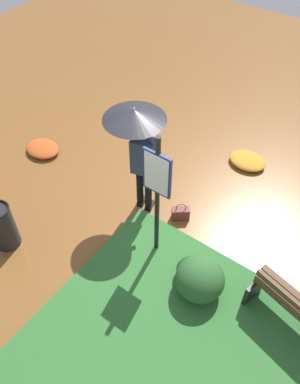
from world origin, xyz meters
TOP-DOWN VIEW (x-y plane):
  - ground_plane at (0.00, 0.00)m, footprint 18.00×18.00m
  - person_with_umbrella at (0.36, 0.27)m, footprint 0.96×0.96m
  - info_sign_post at (-0.43, 0.89)m, footprint 0.44×0.07m
  - handbag at (-0.39, 0.12)m, footprint 0.32×0.30m
  - park_bench at (-2.70, 0.84)m, footprint 1.43×0.71m
  - trash_bin at (1.60, 2.21)m, footprint 0.42×0.42m
  - shrub_cluster at (-1.33, 1.12)m, footprint 0.79×0.72m
  - leaf_pile_near_person at (-0.69, -1.84)m, footprint 0.73×0.58m
  - leaf_pile_by_bench at (2.83, 0.29)m, footprint 0.72×0.58m

SIDE VIEW (x-z plane):
  - ground_plane at x=0.00m, z-range 0.00..0.00m
  - leaf_pile_by_bench at x=2.83m, z-range 0.00..0.16m
  - leaf_pile_near_person at x=-0.69m, z-range 0.00..0.16m
  - handbag at x=-0.39m, z-range -0.06..0.31m
  - shrub_cluster at x=-1.33m, z-range -0.02..0.62m
  - park_bench at x=-2.70m, z-range 0.03..0.78m
  - trash_bin at x=1.60m, z-range 0.00..0.84m
  - info_sign_post at x=-0.43m, z-range 0.29..2.59m
  - person_with_umbrella at x=0.36m, z-range 0.53..2.57m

